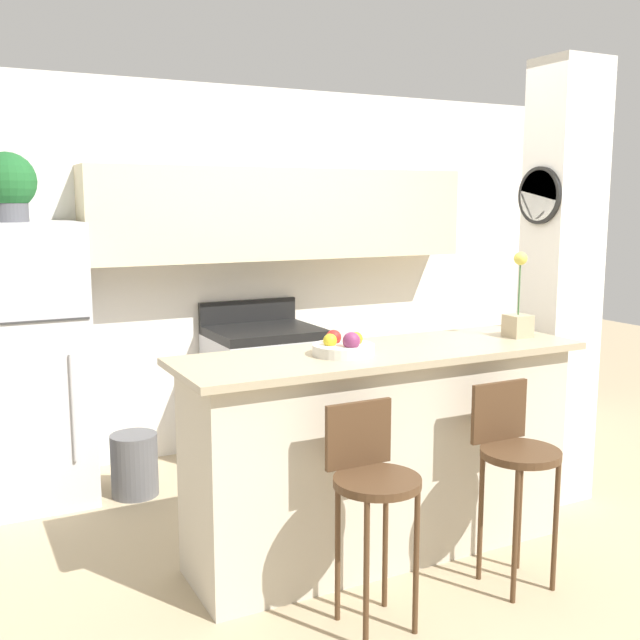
# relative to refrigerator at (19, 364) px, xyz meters

# --- Properties ---
(ground_plane) EXTENTS (14.00, 14.00, 0.00)m
(ground_plane) POSITION_rel_refrigerator_xyz_m (1.53, -1.55, -0.82)
(ground_plane) COLOR tan
(wall_back) EXTENTS (5.60, 0.38, 2.55)m
(wall_back) POSITION_rel_refrigerator_xyz_m (1.63, 0.32, 0.61)
(wall_back) COLOR white
(wall_back) RESTS_ON ground_plane
(pillar_right) EXTENTS (0.38, 0.32, 2.55)m
(pillar_right) POSITION_rel_refrigerator_xyz_m (2.83, -1.39, 0.46)
(pillar_right) COLOR white
(pillar_right) RESTS_ON ground_plane
(counter_bar) EXTENTS (2.06, 0.64, 1.05)m
(counter_bar) POSITION_rel_refrigerator_xyz_m (1.53, -1.55, -0.30)
(counter_bar) COLOR beige
(counter_bar) RESTS_ON ground_plane
(refrigerator) EXTENTS (0.75, 0.70, 1.65)m
(refrigerator) POSITION_rel_refrigerator_xyz_m (0.00, 0.00, 0.00)
(refrigerator) COLOR silver
(refrigerator) RESTS_ON ground_plane
(stove_range) EXTENTS (0.72, 0.63, 1.07)m
(stove_range) POSITION_rel_refrigerator_xyz_m (1.57, 0.04, -0.36)
(stove_range) COLOR silver
(stove_range) RESTS_ON ground_plane
(bar_stool_left) EXTENTS (0.36, 0.36, 0.93)m
(bar_stool_left) POSITION_rel_refrigerator_xyz_m (1.15, -2.08, -0.21)
(bar_stool_left) COLOR #4C331E
(bar_stool_left) RESTS_ON ground_plane
(bar_stool_right) EXTENTS (0.36, 0.36, 0.93)m
(bar_stool_right) POSITION_rel_refrigerator_xyz_m (1.91, -2.08, -0.21)
(bar_stool_right) COLOR #4C331E
(bar_stool_right) RESTS_ON ground_plane
(potted_plant_on_fridge) EXTENTS (0.33, 0.33, 0.39)m
(potted_plant_on_fridge) POSITION_rel_refrigerator_xyz_m (-0.00, 0.00, 1.03)
(potted_plant_on_fridge) COLOR #4C4C51
(potted_plant_on_fridge) RESTS_ON refrigerator
(orchid_vase) EXTENTS (0.12, 0.12, 0.45)m
(orchid_vase) POSITION_rel_refrigerator_xyz_m (2.36, -1.58, 0.34)
(orchid_vase) COLOR tan
(orchid_vase) RESTS_ON counter_bar
(fruit_bowl) EXTENTS (0.29, 0.29, 0.12)m
(fruit_bowl) POSITION_rel_refrigerator_xyz_m (1.30, -1.57, 0.26)
(fruit_bowl) COLOR silver
(fruit_bowl) RESTS_ON counter_bar
(trash_bin) EXTENTS (0.28, 0.28, 0.38)m
(trash_bin) POSITION_rel_refrigerator_xyz_m (0.59, -0.24, -0.63)
(trash_bin) COLOR #59595B
(trash_bin) RESTS_ON ground_plane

